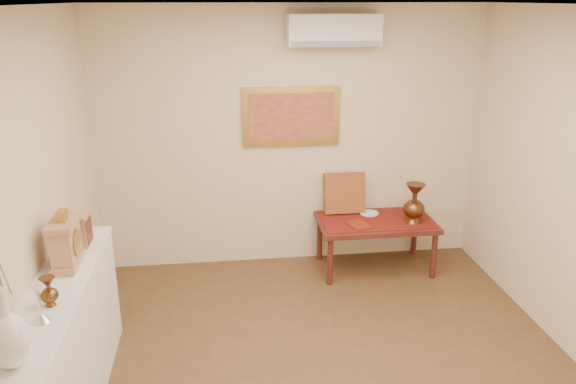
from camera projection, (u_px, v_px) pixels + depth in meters
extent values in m
plane|color=silver|center=(342.00, 6.00, 3.27)|extent=(4.50, 4.50, 0.00)
cube|color=beige|center=(291.00, 140.00, 5.82)|extent=(4.00, 0.02, 2.70)
cube|color=beige|center=(19.00, 236.00, 3.47)|extent=(0.02, 4.50, 2.70)
cube|color=maroon|center=(376.00, 220.00, 5.84)|extent=(1.14, 0.59, 0.01)
cylinder|color=white|center=(369.00, 213.00, 6.00)|extent=(0.20, 0.20, 0.01)
cube|color=maroon|center=(358.00, 225.00, 5.69)|extent=(0.24, 0.29, 0.01)
cube|color=maroon|center=(344.00, 193.00, 5.98)|extent=(0.43, 0.19, 0.44)
cube|color=white|center=(67.00, 353.00, 3.78)|extent=(0.35, 2.00, 0.95)
cube|color=white|center=(57.00, 289.00, 3.62)|extent=(0.37, 2.02, 0.03)
cube|color=tan|center=(68.00, 262.00, 3.90)|extent=(0.16, 0.36, 0.05)
cube|color=tan|center=(65.00, 243.00, 3.85)|extent=(0.14, 0.30, 0.25)
cylinder|color=beige|center=(77.00, 242.00, 3.86)|extent=(0.01, 0.17, 0.17)
cylinder|color=#B08838|center=(78.00, 242.00, 3.86)|extent=(0.01, 0.19, 0.19)
cube|color=tan|center=(63.00, 223.00, 3.80)|extent=(0.17, 0.34, 0.04)
cube|color=#B08838|center=(62.00, 215.00, 3.78)|extent=(0.06, 0.11, 0.07)
cube|color=tan|center=(79.00, 231.00, 4.20)|extent=(0.15, 0.20, 0.22)
cube|color=#521F18|center=(90.00, 237.00, 4.23)|extent=(0.01, 0.17, 0.09)
cube|color=#521F18|center=(89.00, 224.00, 4.19)|extent=(0.01, 0.17, 0.09)
cube|color=tan|center=(77.00, 216.00, 4.16)|extent=(0.16, 0.21, 0.02)
cube|color=#521F18|center=(376.00, 223.00, 5.85)|extent=(1.20, 0.70, 0.05)
cylinder|color=#521F18|center=(330.00, 262.00, 5.60)|extent=(0.06, 0.06, 0.50)
cylinder|color=#521F18|center=(434.00, 256.00, 5.73)|extent=(0.06, 0.06, 0.50)
cylinder|color=#521F18|center=(320.00, 238.00, 6.14)|extent=(0.06, 0.06, 0.50)
cylinder|color=#521F18|center=(414.00, 233.00, 6.27)|extent=(0.06, 0.06, 0.50)
cube|color=#B08838|center=(291.00, 116.00, 5.72)|extent=(1.00, 0.05, 0.60)
cube|color=#BC6541|center=(291.00, 117.00, 5.69)|extent=(0.88, 0.01, 0.48)
cube|color=white|center=(334.00, 30.00, 5.39)|extent=(0.90, 0.24, 0.30)
cube|color=gray|center=(336.00, 44.00, 5.31)|extent=(0.86, 0.02, 0.05)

